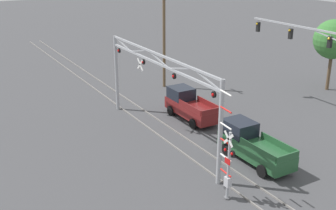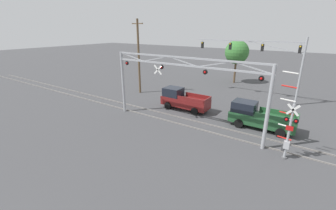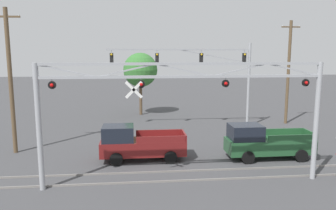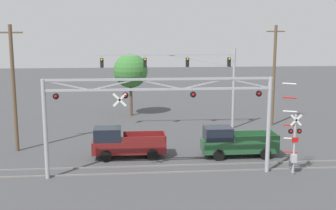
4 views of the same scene
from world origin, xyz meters
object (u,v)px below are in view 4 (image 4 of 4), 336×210
traffic_signal_span (197,72)px  pickup_truck_following (235,142)px  utility_pole_right (274,74)px  pickup_truck_lead (125,143)px  background_tree_beyond_span (131,71)px  crossing_signal_mast (293,143)px  utility_pole_left (14,87)px  crossing_gantry (159,109)px

traffic_signal_span → pickup_truck_following: size_ratio=2.32×
traffic_signal_span → utility_pole_right: size_ratio=1.32×
pickup_truck_lead → background_tree_beyond_span: 16.27m
pickup_truck_lead → utility_pole_right: size_ratio=0.55×
utility_pole_right → background_tree_beyond_span: utility_pole_right is taller
crossing_signal_mast → pickup_truck_lead: (-10.95, 4.69, -1.00)m
crossing_signal_mast → utility_pole_left: utility_pole_left is taller
crossing_gantry → traffic_signal_span: 13.57m
background_tree_beyond_span → pickup_truck_following: bearing=-65.0°
traffic_signal_span → pickup_truck_following: (1.40, -9.16, -4.39)m
traffic_signal_span → pickup_truck_lead: size_ratio=2.40×
crossing_signal_mast → traffic_signal_span: size_ratio=0.47×
utility_pole_right → pickup_truck_lead: bearing=-146.2°
utility_pole_left → traffic_signal_span: bearing=22.2°
pickup_truck_following → pickup_truck_lead: bearing=176.4°
background_tree_beyond_span → utility_pole_right: bearing=-23.6°
crossing_gantry → crossing_signal_mast: crossing_gantry is taller
utility_pole_left → background_tree_beyond_span: size_ratio=1.42×
crossing_signal_mast → pickup_truck_following: bearing=123.8°
traffic_signal_span → pickup_truck_lead: traffic_signal_span is taller
traffic_signal_span → pickup_truck_following: bearing=-81.3°
pickup_truck_following → utility_pole_left: 17.24m
crossing_gantry → utility_pole_right: size_ratio=1.48×
pickup_truck_following → utility_pole_left: utility_pole_left is taller
utility_pole_right → pickup_truck_following: bearing=-121.9°
traffic_signal_span → pickup_truck_lead: bearing=-127.9°
crossing_signal_mast → utility_pole_right: 15.12m
crossing_gantry → pickup_truck_following: 7.61m
utility_pole_left → utility_pole_right: 23.98m
traffic_signal_span → background_tree_beyond_span: traffic_signal_span is taller
utility_pole_left → crossing_gantry: bearing=-31.8°
background_tree_beyond_span → utility_pole_left: bearing=-123.8°
crossing_signal_mast → pickup_truck_lead: size_ratio=1.12×
traffic_signal_span → crossing_gantry: bearing=-109.1°
utility_pole_right → crossing_signal_mast: bearing=-103.9°
background_tree_beyond_span → traffic_signal_span: bearing=-49.1°
traffic_signal_span → crossing_signal_mast: bearing=-72.5°
crossing_gantry → pickup_truck_following: size_ratio=2.61×
crossing_gantry → background_tree_beyond_span: bearing=95.1°
utility_pole_left → background_tree_beyond_span: bearing=56.2°
crossing_signal_mast → utility_pole_left: (-19.32, 7.19, 2.93)m
traffic_signal_span → pickup_truck_following: traffic_signal_span is taller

